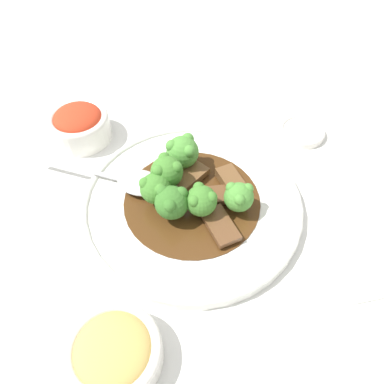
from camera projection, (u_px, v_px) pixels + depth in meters
ground_plane at (192, 207)px, 0.55m from camera, size 4.00×4.00×0.00m
main_plate at (192, 202)px, 0.55m from camera, size 0.32×0.32×0.02m
beef_strip_0 at (231, 180)px, 0.55m from camera, size 0.04×0.06×0.01m
beef_strip_1 at (193, 177)px, 0.56m from camera, size 0.06×0.06×0.01m
beef_strip_2 at (217, 193)px, 0.54m from camera, size 0.06×0.03×0.01m
beef_strip_3 at (220, 225)px, 0.51m from camera, size 0.05×0.07×0.01m
broccoli_floret_0 at (182, 151)px, 0.56m from camera, size 0.05×0.05×0.05m
broccoli_floret_1 at (201, 200)px, 0.50m from camera, size 0.04×0.04×0.05m
broccoli_floret_2 at (172, 202)px, 0.50m from camera, size 0.05×0.05×0.05m
broccoli_floret_3 at (156, 188)px, 0.52m from camera, size 0.04×0.04×0.05m
broccoli_floret_4 at (167, 171)px, 0.53m from camera, size 0.05×0.05×0.06m
broccoli_floret_5 at (239, 197)px, 0.51m from camera, size 0.04×0.04×0.04m
serving_spoon at (132, 181)px, 0.55m from camera, size 0.21×0.11×0.01m
side_bowl_kimchi at (79, 124)px, 0.63m from camera, size 0.10×0.10×0.06m
side_bowl_appetizer at (114, 352)px, 0.40m from camera, size 0.11×0.11×0.04m
sauce_dish at (302, 131)px, 0.65m from camera, size 0.08×0.08×0.01m
paper_napkin at (376, 258)px, 0.50m from camera, size 0.13×0.12×0.01m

